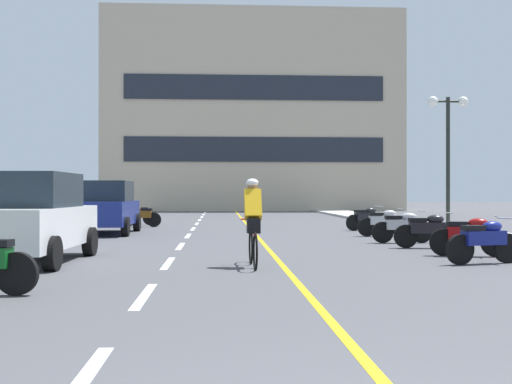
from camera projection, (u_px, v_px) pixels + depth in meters
The scene contains 29 objects.
ground_plane at pixel (245, 230), 23.72m from camera, with size 140.00×140.00×0.00m, color #47474C.
curb_left at pixel (70, 225), 26.30m from camera, with size 2.40×72.00×0.12m, color #A8A8A3.
curb_right at pixel (409, 224), 27.14m from camera, with size 2.40×72.00×0.12m, color #A8A8A3.
lane_dash_0 at pixel (80, 384), 4.64m from camera, with size 0.14×2.20×0.01m, color silver.
lane_dash_1 at pixel (144, 296), 8.63m from camera, with size 0.14×2.20×0.01m, color silver.
lane_dash_2 at pixel (168, 263), 12.63m from camera, with size 0.14×2.20×0.01m, color silver.
lane_dash_3 at pixel (180, 246), 16.62m from camera, with size 0.14×2.20×0.01m, color silver.
lane_dash_4 at pixel (188, 236), 20.61m from camera, with size 0.14×2.20×0.01m, color silver.
lane_dash_5 at pixel (193, 229), 24.61m from camera, with size 0.14×2.20×0.01m, color silver.
lane_dash_6 at pixel (197, 224), 28.60m from camera, with size 0.14×2.20×0.01m, color silver.
lane_dash_7 at pixel (200, 220), 32.59m from camera, with size 0.14×2.20×0.01m, color silver.
lane_dash_8 at pixel (202, 217), 36.59m from camera, with size 0.14×2.20×0.01m, color silver.
lane_dash_9 at pixel (203, 215), 40.58m from camera, with size 0.14×2.20×0.01m, color silver.
lane_dash_10 at pixel (205, 213), 44.57m from camera, with size 0.14×2.20×0.01m, color silver.
lane_dash_11 at pixel (206, 211), 48.57m from camera, with size 0.14×2.20×0.01m, color silver.
centre_line_yellow at pixel (248, 226), 26.73m from camera, with size 0.12×66.00×0.01m, color gold.
office_building at pixel (252, 114), 51.15m from camera, with size 23.42×6.85×15.66m.
street_lamp_mid at pixel (448, 131), 22.48m from camera, with size 1.46×0.36×4.74m.
parked_car_near at pixel (31, 217), 12.73m from camera, with size 2.05×4.26×1.82m.
parked_car_mid at pixel (107, 207), 21.70m from camera, with size 1.93×4.20×1.82m.
motorcycle_3 at pixel (484, 240), 12.50m from camera, with size 1.67×0.69×0.92m.
motorcycle_4 at pixel (469, 235), 14.01m from camera, with size 1.67×0.70×0.92m.
motorcycle_5 at pixel (428, 230), 16.07m from camera, with size 1.70×0.60×0.92m.
motorcycle_6 at pixel (402, 226), 17.69m from camera, with size 1.70×0.60×0.92m.
motorcycle_7 at pixel (384, 222), 20.41m from camera, with size 1.70×0.60×0.92m.
motorcycle_8 at pixel (367, 218), 23.65m from camera, with size 1.65×0.78×0.92m.
motorcycle_9 at pixel (140, 216), 25.99m from camera, with size 1.70×0.60×0.92m.
motorcycle_10 at pixel (137, 214), 27.55m from camera, with size 1.70×0.60×0.92m.
cyclist_rider at pixel (253, 220), 12.07m from camera, with size 0.42×1.77×1.71m.
Camera 1 is at (-0.97, -2.71, 1.42)m, focal length 44.27 mm.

